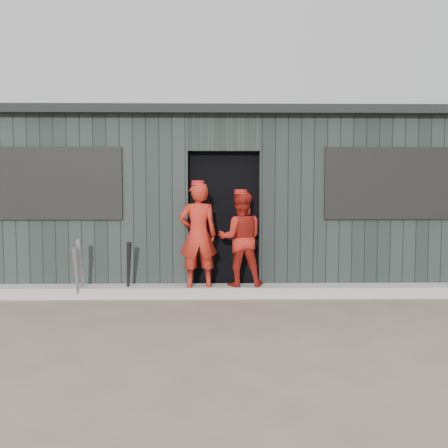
{
  "coord_description": "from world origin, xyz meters",
  "views": [
    {
      "loc": [
        -0.11,
        -4.93,
        1.47
      ],
      "look_at": [
        0.0,
        1.8,
        1.0
      ],
      "focal_mm": 40.0,
      "sensor_mm": 36.0,
      "label": 1
    }
  ],
  "objects_px": {
    "player_red_left": "(198,235)",
    "player_red_right": "(240,239)",
    "bat_right": "(129,270)",
    "player_grey_back": "(242,251)",
    "dugout": "(222,200)",
    "bat_mid": "(77,274)",
    "bat_left": "(81,269)"
  },
  "relations": [
    {
      "from": "player_red_left",
      "to": "player_red_right",
      "type": "distance_m",
      "value": 0.59
    },
    {
      "from": "bat_right",
      "to": "player_grey_back",
      "type": "relative_size",
      "value": 0.7
    },
    {
      "from": "player_grey_back",
      "to": "dugout",
      "type": "relative_size",
      "value": 0.13
    },
    {
      "from": "bat_mid",
      "to": "player_red_left",
      "type": "height_order",
      "value": "player_red_left"
    },
    {
      "from": "bat_right",
      "to": "dugout",
      "type": "relative_size",
      "value": 0.09
    },
    {
      "from": "bat_right",
      "to": "player_red_right",
      "type": "height_order",
      "value": "player_red_right"
    },
    {
      "from": "bat_mid",
      "to": "dugout",
      "type": "distance_m",
      "value": 2.88
    },
    {
      "from": "player_red_right",
      "to": "dugout",
      "type": "xyz_separation_m",
      "value": [
        -0.23,
        1.66,
        0.49
      ]
    },
    {
      "from": "bat_left",
      "to": "player_red_left",
      "type": "xyz_separation_m",
      "value": [
        1.56,
        0.06,
        0.45
      ]
    },
    {
      "from": "dugout",
      "to": "bat_left",
      "type": "bearing_deg",
      "value": -136.54
    },
    {
      "from": "player_red_left",
      "to": "player_red_right",
      "type": "height_order",
      "value": "player_red_left"
    },
    {
      "from": "player_grey_back",
      "to": "player_red_left",
      "type": "bearing_deg",
      "value": 54.05
    },
    {
      "from": "bat_right",
      "to": "player_red_right",
      "type": "xyz_separation_m",
      "value": [
        1.51,
        0.1,
        0.41
      ]
    },
    {
      "from": "bat_mid",
      "to": "bat_right",
      "type": "relative_size",
      "value": 0.95
    },
    {
      "from": "player_grey_back",
      "to": "player_red_right",
      "type": "bearing_deg",
      "value": 90.69
    },
    {
      "from": "bat_left",
      "to": "bat_mid",
      "type": "xyz_separation_m",
      "value": [
        -0.03,
        -0.11,
        -0.05
      ]
    },
    {
      "from": "player_red_right",
      "to": "bat_mid",
      "type": "bearing_deg",
      "value": 6.66
    },
    {
      "from": "bat_left",
      "to": "dugout",
      "type": "distance_m",
      "value": 2.77
    },
    {
      "from": "bat_right",
      "to": "player_red_left",
      "type": "relative_size",
      "value": 0.55
    },
    {
      "from": "player_red_left",
      "to": "dugout",
      "type": "bearing_deg",
      "value": -109.49
    },
    {
      "from": "player_red_left",
      "to": "dugout",
      "type": "height_order",
      "value": "dugout"
    },
    {
      "from": "bat_left",
      "to": "bat_mid",
      "type": "height_order",
      "value": "bat_left"
    },
    {
      "from": "player_red_left",
      "to": "player_grey_back",
      "type": "height_order",
      "value": "player_red_left"
    },
    {
      "from": "bat_mid",
      "to": "bat_right",
      "type": "distance_m",
      "value": 0.67
    },
    {
      "from": "player_red_right",
      "to": "player_grey_back",
      "type": "distance_m",
      "value": 0.67
    },
    {
      "from": "player_red_right",
      "to": "player_grey_back",
      "type": "relative_size",
      "value": 1.17
    },
    {
      "from": "player_grey_back",
      "to": "bat_right",
      "type": "bearing_deg",
      "value": 30.59
    },
    {
      "from": "player_red_left",
      "to": "player_red_right",
      "type": "bearing_deg",
      "value": -179.67
    },
    {
      "from": "bat_mid",
      "to": "player_red_right",
      "type": "height_order",
      "value": "player_red_right"
    },
    {
      "from": "player_red_right",
      "to": "bat_left",
      "type": "bearing_deg",
      "value": 3.75
    },
    {
      "from": "bat_left",
      "to": "dugout",
      "type": "relative_size",
      "value": 0.1
    },
    {
      "from": "player_red_right",
      "to": "player_grey_back",
      "type": "xyz_separation_m",
      "value": [
        0.06,
        0.62,
        -0.24
      ]
    }
  ]
}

